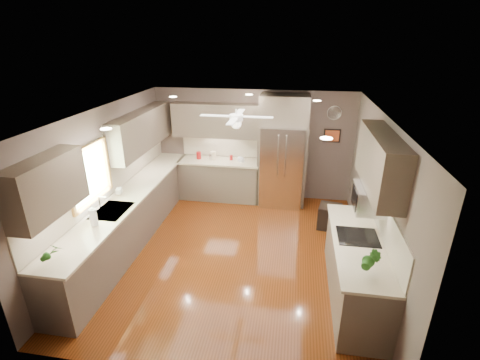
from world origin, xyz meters
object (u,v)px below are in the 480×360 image
(potted_plant_right, at_px, (371,261))
(refrigerator, at_px, (282,154))
(soap_bottle, at_px, (120,190))
(potted_plant_left, at_px, (52,252))
(canister_b, at_px, (211,157))
(microwave, at_px, (370,199))
(bowl, at_px, (241,161))
(canister_c, at_px, (213,156))
(canister_d, at_px, (231,157))
(paper_towel, at_px, (93,217))
(stool, at_px, (330,217))
(canister_a, at_px, (199,155))

(potted_plant_right, distance_m, refrigerator, 3.87)
(soap_bottle, xyz_separation_m, potted_plant_left, (0.14, -2.01, 0.07))
(canister_b, height_order, microwave, microwave)
(bowl, relative_size, microwave, 0.36)
(canister_c, xyz_separation_m, potted_plant_left, (-1.06, -4.17, 0.07))
(potted_plant_left, bearing_deg, bowl, 67.40)
(canister_d, height_order, bowl, canister_d)
(canister_d, bearing_deg, microwave, -48.44)
(paper_towel, bearing_deg, bowl, 61.45)
(canister_c, height_order, soap_bottle, soap_bottle)
(canister_b, height_order, canister_c, canister_c)
(paper_towel, bearing_deg, potted_plant_right, -7.57)
(canister_c, relative_size, paper_towel, 0.71)
(canister_c, xyz_separation_m, potted_plant_right, (2.80, -3.73, 0.08))
(canister_c, distance_m, paper_towel, 3.39)
(canister_b, bearing_deg, microwave, -42.91)
(canister_b, height_order, refrigerator, refrigerator)
(potted_plant_left, height_order, stool, potted_plant_left)
(soap_bottle, bearing_deg, canister_a, 68.29)
(potted_plant_left, xyz_separation_m, paper_towel, (-0.01, 0.95, -0.02))
(canister_b, relative_size, canister_d, 1.24)
(canister_c, height_order, refrigerator, refrigerator)
(canister_a, relative_size, potted_plant_left, 0.52)
(potted_plant_left, distance_m, microwave, 4.21)
(canister_c, height_order, potted_plant_left, potted_plant_left)
(canister_b, bearing_deg, soap_bottle, -118.53)
(canister_d, height_order, paper_towel, paper_towel)
(canister_a, relative_size, paper_towel, 0.60)
(canister_c, xyz_separation_m, canister_d, (0.41, 0.03, -0.03))
(canister_a, xyz_separation_m, stool, (2.94, -1.04, -0.78))
(potted_plant_left, bearing_deg, soap_bottle, 93.90)
(canister_a, relative_size, canister_c, 0.84)
(stool, bearing_deg, canister_a, 160.61)
(potted_plant_right, distance_m, microwave, 1.03)
(canister_c, bearing_deg, refrigerator, -2.43)
(refrigerator, bearing_deg, bowl, 179.55)
(canister_c, distance_m, canister_d, 0.41)
(canister_b, bearing_deg, paper_towel, -107.82)
(potted_plant_left, height_order, potted_plant_right, potted_plant_right)
(bowl, bearing_deg, potted_plant_left, -112.60)
(potted_plant_right, bearing_deg, soap_bottle, 158.46)
(soap_bottle, relative_size, potted_plant_left, 0.58)
(refrigerator, bearing_deg, canister_a, 178.17)
(canister_b, xyz_separation_m, stool, (2.65, -1.01, -0.77))
(canister_b, xyz_separation_m, bowl, (0.70, -0.02, -0.05))
(microwave, bearing_deg, paper_towel, -173.62)
(canister_d, xyz_separation_m, microwave, (2.49, -2.81, 0.48))
(bowl, bearing_deg, potted_plant_right, -59.64)
(potted_plant_left, xyz_separation_m, refrigerator, (2.63, 4.10, 0.08))
(potted_plant_left, bearing_deg, canister_c, 75.71)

